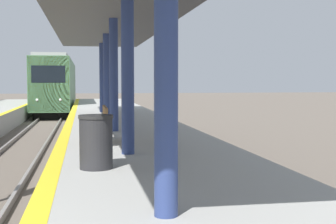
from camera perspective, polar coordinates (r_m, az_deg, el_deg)
The scene contains 4 objects.
train at distance 40.76m, azimuth -13.33°, elevation 3.23°, with size 2.62×20.58×4.43m.
station_canopy at distance 14.78m, azimuth -6.69°, elevation 11.19°, with size 4.02×23.54×3.69m.
trash_bin at distance 8.39m, azimuth -8.76°, elevation -3.60°, with size 0.61×0.61×0.96m.
bench at distance 11.83m, azimuth -8.25°, elevation -1.43°, with size 0.44×1.71×0.92m.
Camera 1 is at (2.21, -2.52, 2.53)m, focal length 50.00 mm.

